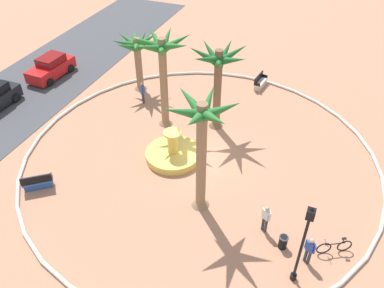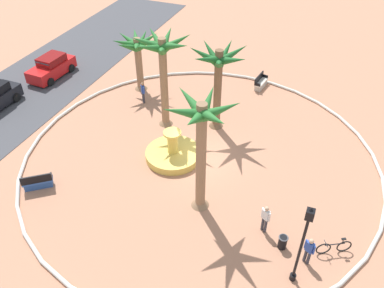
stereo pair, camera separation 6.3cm
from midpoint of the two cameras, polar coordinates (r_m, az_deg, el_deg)
The scene contains 17 objects.
ground_plane at distance 23.66m, azimuth 1.10°, elevation -1.88°, with size 80.00×80.00×0.00m, color tan.
plaza_curb at distance 23.59m, azimuth 1.10°, elevation -1.69°, with size 20.97×20.97×0.20m, color silver.
street_asphalt at distance 31.09m, azimuth -25.59°, elevation 4.90°, with size 48.00×8.00×0.03m, color #424247.
fountain at distance 23.46m, azimuth -2.84°, elevation -1.41°, with size 3.28×3.28×1.89m.
palm_tree_near_fountain at distance 17.69m, azimuth 1.28°, elevation 1.45°, with size 3.53×3.39×6.52m.
palm_tree_by_curb at distance 29.02m, azimuth -7.99°, elevation 13.40°, with size 3.41×3.58×4.29m.
palm_tree_mid_plaza at distance 24.03m, azimuth 3.72°, elevation 10.71°, with size 3.75×3.84×5.67m.
palm_tree_far_side at distance 24.04m, azimuth -4.39°, elevation 12.05°, with size 3.67×3.78×6.29m.
bench_east at distance 23.08m, azimuth -21.49°, elevation -5.27°, with size 1.38×1.57×1.00m.
bench_west at distance 30.69m, azimuth 9.79°, elevation 8.68°, with size 1.65×0.72×1.00m.
lamppost at distance 16.59m, azimuth 15.73°, elevation -13.23°, with size 0.32×0.32×4.55m.
trash_bin at distance 19.29m, azimuth 12.95°, elevation -13.61°, with size 0.46×0.46×0.73m.
bicycle_by_lamppost at distance 19.76m, azimuth 19.82°, elevation -13.81°, with size 0.90×1.52×0.94m.
person_cyclist_helmet at distance 18.66m, azimuth 16.55°, elevation -14.42°, with size 0.33×0.48×1.60m.
person_cyclist_photo at distance 19.35m, azimuth 10.53°, elevation -10.41°, with size 0.34×0.48×1.66m.
person_pedestrian_stroll at distance 28.31m, azimuth -7.22°, elevation 7.54°, with size 0.41×0.39×1.62m.
parked_car_second at distance 33.45m, azimuth -19.79°, elevation 10.38°, with size 4.09×2.09×1.67m.
Camera 1 is at (-16.94, -6.22, 15.30)m, focal length 36.84 mm.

